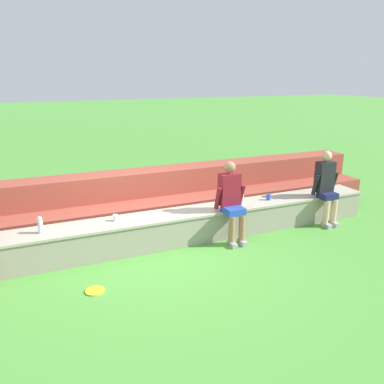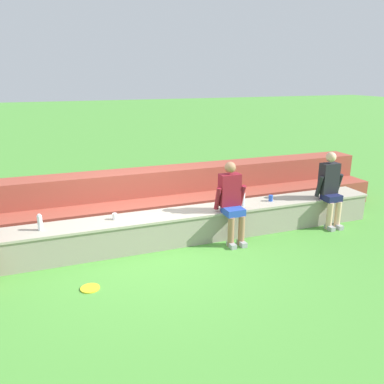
{
  "view_description": "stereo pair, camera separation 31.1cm",
  "coord_description": "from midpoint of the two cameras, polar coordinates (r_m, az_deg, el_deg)",
  "views": [
    {
      "loc": [
        -1.85,
        -5.65,
        2.83
      ],
      "look_at": [
        0.7,
        0.29,
        0.88
      ],
      "focal_mm": 36.6,
      "sensor_mm": 36.0,
      "label": 1
    },
    {
      "loc": [
        -1.56,
        -5.76,
        2.83
      ],
      "look_at": [
        0.7,
        0.29,
        0.88
      ],
      "focal_mm": 36.6,
      "sensor_mm": 36.0,
      "label": 2
    }
  ],
  "objects": [
    {
      "name": "plastic_cup_right_end",
      "position": [
        7.54,
        12.56,
        -0.88
      ],
      "size": [
        0.08,
        0.08,
        0.12
      ],
      "primitive_type": "cylinder",
      "color": "blue",
      "rests_on": "stone_seating_wall"
    },
    {
      "name": "water_bottle_center_gap",
      "position": [
        7.17,
        8.65,
        -1.03
      ],
      "size": [
        0.08,
        0.08,
        0.26
      ],
      "color": "silver",
      "rests_on": "stone_seating_wall"
    },
    {
      "name": "frisbee",
      "position": [
        5.67,
        -13.08,
        -13.51
      ],
      "size": [
        0.26,
        0.26,
        0.02
      ],
      "primitive_type": "cylinder",
      "color": "yellow",
      "rests_on": "ground"
    },
    {
      "name": "ground_plane",
      "position": [
        6.59,
        -3.54,
        -8.67
      ],
      "size": [
        80.0,
        80.0,
        0.0
      ],
      "primitive_type": "plane",
      "color": "#4C9338"
    },
    {
      "name": "stone_seating_wall",
      "position": [
        6.73,
        -4.32,
        -5.48
      ],
      "size": [
        8.66,
        0.63,
        0.53
      ],
      "color": "gray",
      "rests_on": "ground"
    },
    {
      "name": "brick_bleachers",
      "position": [
        7.82,
        -6.91,
        -1.35
      ],
      "size": [
        10.39,
        1.18,
        0.99
      ],
      "color": "#984132",
      "rests_on": "ground"
    },
    {
      "name": "water_bottle_mid_right",
      "position": [
        6.37,
        -19.98,
        -4.22
      ],
      "size": [
        0.08,
        0.08,
        0.26
      ],
      "color": "silver",
      "rests_on": "stone_seating_wall"
    },
    {
      "name": "person_left_of_center",
      "position": [
        6.76,
        7.09,
        -1.24
      ],
      "size": [
        0.54,
        0.55,
        1.41
      ],
      "color": "#996B4C",
      "rests_on": "ground"
    },
    {
      "name": "plastic_cup_middle",
      "position": [
        6.54,
        -9.85,
        -3.53
      ],
      "size": [
        0.08,
        0.08,
        0.11
      ],
      "primitive_type": "cylinder",
      "color": "white",
      "rests_on": "stone_seating_wall"
    },
    {
      "name": "person_center",
      "position": [
        7.92,
        20.58,
        0.61
      ],
      "size": [
        0.53,
        0.49,
        1.44
      ],
      "color": "#DBAD89",
      "rests_on": "ground"
    }
  ]
}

